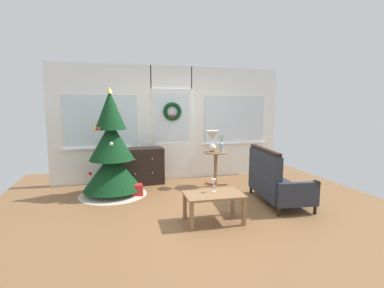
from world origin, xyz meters
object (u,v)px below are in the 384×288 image
Objects in this scene: coffee_table at (214,198)px; wine_glass at (214,182)px; settee_sofa at (274,182)px; side_table at (216,162)px; gift_box at (137,190)px; table_lamp at (212,138)px; flower_vase at (221,146)px; christmas_tree at (112,156)px; dresser_cabinet at (142,166)px.

coffee_table is 0.22m from wine_glass.
wine_glass is at bearing -160.71° from settee_sofa.
gift_box is at bearing -171.97° from side_table.
table_lamp is at bearing 71.22° from wine_glass.
wine_glass is (0.03, 0.08, 0.21)m from coffee_table.
side_table reaches higher than coffee_table.
flower_vase is at bearing 65.64° from coffee_table.
gift_box is at bearing -170.27° from table_lamp.
table_lamp reaches higher than wine_glass.
christmas_tree is 2.77× the size of side_table.
flower_vase is 0.41× the size of coffee_table.
dresser_cabinet reaches higher than wine_glass.
wine_glass is (-1.28, -0.45, 0.19)m from settee_sofa.
table_lamp is 2.03× the size of gift_box.
wine_glass is at bearing -108.78° from table_lamp.
table_lamp reaches higher than side_table.
side_table reaches higher than wine_glass.
christmas_tree is 9.34× the size of gift_box.
settee_sofa is at bearing 22.13° from coffee_table.
table_lamp is at bearing -21.41° from dresser_cabinet.
table_lamp is at bearing 71.18° from coffee_table.
flower_vase is (2.18, -0.03, 0.11)m from christmas_tree.
side_table is at bearing -21.97° from dresser_cabinet.
gift_box is (-0.97, 1.56, -0.25)m from coffee_table.
settee_sofa reaches higher than gift_box.
dresser_cabinet reaches higher than gift_box.
christmas_tree is at bearing 155.48° from settee_sofa.
side_table is at bearing 0.87° from christmas_tree.
christmas_tree is at bearing -134.84° from dresser_cabinet.
coffee_table is at bearing -157.87° from settee_sofa.
flower_vase is 1.62× the size of gift_box.
side_table is 1.72m from gift_box.
coffee_table is (-0.79, -1.74, -0.49)m from flower_vase.
table_lamp is at bearing 117.57° from settee_sofa.
flower_vase reaches higher than wine_glass.
table_lamp is (1.40, -0.55, 0.62)m from dresser_cabinet.
settee_sofa is at bearing -62.43° from table_lamp.
coffee_table is (-0.63, -1.84, -0.65)m from table_lamp.
flower_vase reaches higher than coffee_table.
settee_sofa is at bearing -66.61° from flower_vase.
table_lamp is 1.85m from gift_box.
wine_glass is at bearing -114.59° from flower_vase.
dresser_cabinet is 1.27× the size of side_table.
flower_vase is at bearing -22.59° from dresser_cabinet.
side_table is 0.85× the size of coffee_table.
christmas_tree is 4.59× the size of table_lamp.
flower_vase is (-0.52, 1.20, 0.47)m from settee_sofa.
christmas_tree is 2.28m from coffee_table.
coffee_table is at bearing -108.82° from table_lamp.
gift_box is (-1.65, -0.23, -0.41)m from side_table.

